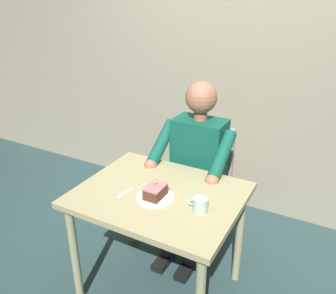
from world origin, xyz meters
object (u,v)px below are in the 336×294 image
object	(u,v)px
seated_person	(194,169)
cake_slice	(155,191)
chair	(203,179)
dining_table	(159,206)
dessert_spoon	(122,194)
coffee_cup	(200,204)

from	to	relation	value
seated_person	cake_slice	xyz separation A→B (m)	(-0.01, 0.56, 0.12)
chair	cake_slice	xyz separation A→B (m)	(-0.01, 0.73, 0.29)
dining_table	chair	xyz separation A→B (m)	(0.00, -0.66, -0.15)
dining_table	chair	size ratio (longest dim) A/B	1.04
cake_slice	dessert_spoon	xyz separation A→B (m)	(0.18, 0.06, -0.04)
dining_table	dessert_spoon	xyz separation A→B (m)	(0.17, 0.13, 0.10)
coffee_cup	seated_person	bearing A→B (deg)	-62.90
chair	dessert_spoon	xyz separation A→B (m)	(0.17, 0.79, 0.25)
dining_table	coffee_cup	world-z (taller)	coffee_cup
seated_person	coffee_cup	bearing A→B (deg)	117.10
seated_person	dessert_spoon	distance (m)	0.65
dining_table	coffee_cup	size ratio (longest dim) A/B	8.15
chair	dessert_spoon	size ratio (longest dim) A/B	6.30
dessert_spoon	chair	bearing A→B (deg)	-102.13
cake_slice	dessert_spoon	distance (m)	0.20
cake_slice	dessert_spoon	world-z (taller)	cake_slice
seated_person	coffee_cup	distance (m)	0.63
chair	coffee_cup	size ratio (longest dim) A/B	7.80
dining_table	seated_person	world-z (taller)	seated_person
dining_table	coffee_cup	xyz separation A→B (m)	(-0.28, 0.06, 0.14)
dining_table	cake_slice	world-z (taller)	cake_slice
seated_person	dining_table	bearing A→B (deg)	90.00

